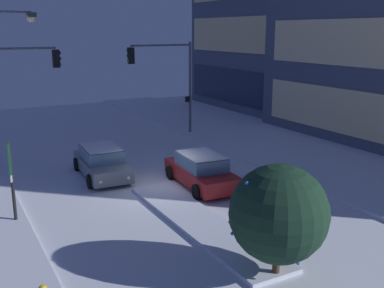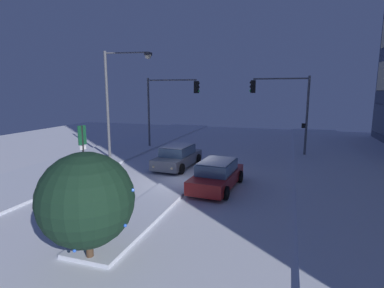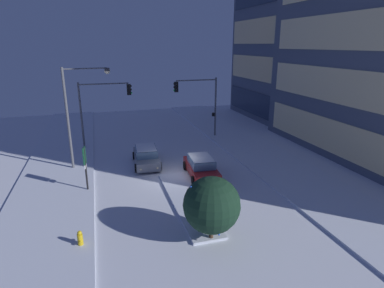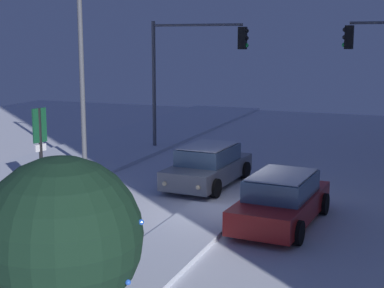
{
  "view_description": "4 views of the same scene",
  "coord_description": "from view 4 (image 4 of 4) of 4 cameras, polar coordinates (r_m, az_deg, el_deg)",
  "views": [
    {
      "loc": [
        17.64,
        -8.06,
        6.91
      ],
      "look_at": [
        1.4,
        0.89,
        2.28
      ],
      "focal_mm": 42.71,
      "sensor_mm": 36.0,
      "label": 1
    },
    {
      "loc": [
        15.44,
        5.32,
        5.1
      ],
      "look_at": [
        2.14,
        1.02,
        2.6
      ],
      "focal_mm": 28.17,
      "sensor_mm": 36.0,
      "label": 2
    },
    {
      "loc": [
        21.45,
        -5.1,
        9.38
      ],
      "look_at": [
        2.0,
        0.71,
        3.05
      ],
      "focal_mm": 29.9,
      "sensor_mm": 36.0,
      "label": 3
    },
    {
      "loc": [
        16.35,
        5.32,
        5.29
      ],
      "look_at": [
        2.88,
        0.02,
        2.65
      ],
      "focal_mm": 53.66,
      "sensor_mm": 36.0,
      "label": 4
    }
  ],
  "objects": [
    {
      "name": "curb_strip_near",
      "position": [
        21.98,
        -18.06,
        -3.93
      ],
      "size": [
        52.0,
        5.2,
        0.14
      ],
      "primitive_type": "cube",
      "color": "silver",
      "rests_on": "ground"
    },
    {
      "name": "car_near",
      "position": [
        21.11,
        1.61,
        -2.2
      ],
      "size": [
        4.69,
        2.28,
        1.49
      ],
      "rotation": [
        0.0,
        0.0,
        -0.06
      ],
      "color": "slate",
      "rests_on": "ground"
    },
    {
      "name": "car_far",
      "position": [
        16.87,
        8.87,
        -5.54
      ],
      "size": [
        4.69,
        2.29,
        1.49
      ],
      "rotation": [
        0.0,
        0.0,
        3.07
      ],
      "color": "maroon",
      "rests_on": "ground"
    },
    {
      "name": "street_lamp_arched",
      "position": [
        23.31,
        -8.83,
        9.81
      ],
      "size": [
        0.83,
        3.47,
        7.84
      ],
      "rotation": [
        0.0,
        0.0,
        1.71
      ],
      "color": "#565960",
      "rests_on": "ground"
    },
    {
      "name": "traffic_light_corner_near_left",
      "position": [
        27.23,
        -0.18,
        8.3
      ],
      "size": [
        0.32,
        4.82,
        6.16
      ],
      "rotation": [
        0.0,
        0.0,
        1.57
      ],
      "color": "#565960",
      "rests_on": "ground"
    },
    {
      "name": "ground",
      "position": [
        17.99,
        3.32,
        -6.79
      ],
      "size": [
        52.0,
        52.0,
        0.0
      ],
      "primitive_type": "plane",
      "color": "silver"
    },
    {
      "name": "decorated_tree_median",
      "position": [
        10.24,
        -12.79,
        -9.0
      ],
      "size": [
        2.82,
        2.82,
        3.36
      ],
      "color": "#473323",
      "rests_on": "ground"
    },
    {
      "name": "median_strip",
      "position": [
        14.4,
        -3.12,
        -10.93
      ],
      "size": [
        9.0,
        1.8,
        0.14
      ],
      "primitive_type": "cube",
      "color": "silver",
      "rests_on": "ground"
    },
    {
      "name": "parking_info_sign",
      "position": [
        19.63,
        -14.85,
        0.25
      ],
      "size": [
        0.55,
        0.19,
        3.08
      ],
      "rotation": [
        0.0,
        0.0,
        1.34
      ],
      "color": "black",
      "rests_on": "ground"
    }
  ]
}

